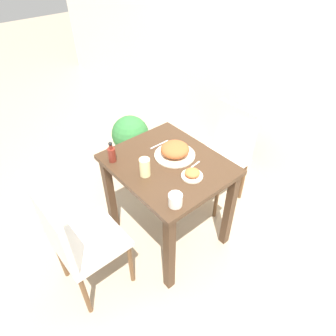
# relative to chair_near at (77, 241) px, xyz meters

# --- Properties ---
(ground_plane) EXTENTS (16.00, 16.00, 0.00)m
(ground_plane) POSITION_rel_chair_near_xyz_m (0.02, 0.75, -0.52)
(ground_plane) COLOR tan
(wall_back) EXTENTS (8.00, 0.05, 2.60)m
(wall_back) POSITION_rel_chair_near_xyz_m (0.02, 2.01, 0.78)
(wall_back) COLOR white
(wall_back) RESTS_ON ground_plane
(dining_table) EXTENTS (0.84, 0.71, 0.78)m
(dining_table) POSITION_rel_chair_near_xyz_m (0.02, 0.75, 0.12)
(dining_table) COLOR #3D2819
(dining_table) RESTS_ON ground_plane
(chair_near) EXTENTS (0.42, 0.42, 0.91)m
(chair_near) POSITION_rel_chair_near_xyz_m (0.00, 0.00, 0.00)
(chair_near) COLOR silver
(chair_near) RESTS_ON ground_plane
(chair_far) EXTENTS (0.42, 0.42, 0.91)m
(chair_far) POSITION_rel_chair_near_xyz_m (-0.04, 1.45, 0.00)
(chair_far) COLOR silver
(chair_far) RESTS_ON ground_plane
(food_plate) EXTENTS (0.29, 0.29, 0.10)m
(food_plate) POSITION_rel_chair_near_xyz_m (-0.01, 0.84, 0.31)
(food_plate) COLOR beige
(food_plate) RESTS_ON dining_table
(side_plate) EXTENTS (0.15, 0.15, 0.06)m
(side_plate) POSITION_rel_chair_near_xyz_m (0.23, 0.77, 0.29)
(side_plate) COLOR beige
(side_plate) RESTS_ON dining_table
(drink_cup) EXTENTS (0.09, 0.09, 0.08)m
(drink_cup) POSITION_rel_chair_near_xyz_m (0.35, 0.52, 0.31)
(drink_cup) COLOR silver
(drink_cup) RESTS_ON dining_table
(juice_glass) EXTENTS (0.07, 0.07, 0.13)m
(juice_glass) POSITION_rel_chair_near_xyz_m (0.02, 0.55, 0.33)
(juice_glass) COLOR beige
(juice_glass) RESTS_ON dining_table
(sauce_bottle) EXTENTS (0.05, 0.05, 0.16)m
(sauce_bottle) POSITION_rel_chair_near_xyz_m (-0.25, 0.46, 0.33)
(sauce_bottle) COLOR maroon
(sauce_bottle) RESTS_ON dining_table
(fork_utensil) EXTENTS (0.01, 0.16, 0.00)m
(fork_utensil) POSITION_rel_chair_near_xyz_m (-0.19, 0.84, 0.27)
(fork_utensil) COLOR silver
(fork_utensil) RESTS_ON dining_table
(spoon_utensil) EXTENTS (0.03, 0.17, 0.00)m
(spoon_utensil) POSITION_rel_chair_near_xyz_m (0.16, 0.84, 0.27)
(spoon_utensil) COLOR silver
(spoon_utensil) RESTS_ON dining_table
(potted_plant_left) EXTENTS (0.36, 0.36, 0.70)m
(potted_plant_left) POSITION_rel_chair_near_xyz_m (-0.79, 0.96, -0.10)
(potted_plant_left) COLOR brown
(potted_plant_left) RESTS_ON ground_plane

